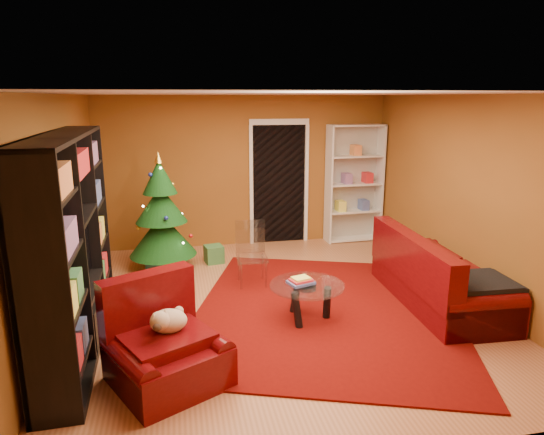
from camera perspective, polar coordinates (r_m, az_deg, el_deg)
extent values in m
cube|color=#995B38|center=(6.24, 0.74, -10.51)|extent=(5.00, 5.50, 0.05)
cube|color=silver|center=(5.68, 0.83, 14.62)|extent=(5.00, 5.50, 0.05)
cube|color=brown|center=(8.51, -3.20, 5.43)|extent=(5.00, 0.05, 2.60)
cube|color=brown|center=(5.84, -24.20, 0.26)|extent=(0.05, 5.50, 2.60)
cube|color=brown|center=(6.81, 22.06, 2.27)|extent=(0.05, 5.50, 2.60)
cube|color=#590805|center=(6.10, 6.39, -10.83)|extent=(4.16, 4.48, 0.02)
cube|color=#226471|center=(7.59, -13.20, -4.91)|extent=(0.39, 0.39, 0.31)
cube|color=#2E6632|center=(7.78, -6.85, -4.29)|extent=(0.32, 0.32, 0.27)
cube|color=#AA3122|center=(8.16, -11.93, -3.73)|extent=(0.26, 0.26, 0.24)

